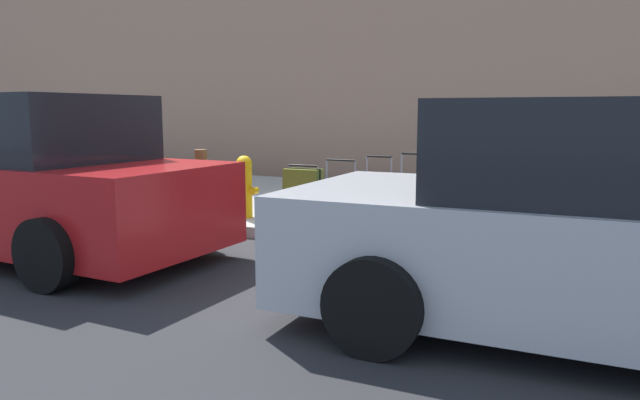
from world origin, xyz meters
TOP-DOWN VIEW (x-y plane):
  - ground_plane at (0.00, 0.00)m, footprint 40.00×40.00m
  - sidewalk_curb at (0.00, -2.50)m, footprint 18.00×5.00m
  - suitcase_red_0 at (-4.28, -0.51)m, footprint 0.37×0.20m
  - suitcase_black_1 at (-3.85, -0.56)m, footprint 0.37×0.27m
  - suitcase_navy_2 at (-3.41, -0.59)m, footprint 0.37×0.24m
  - suitcase_silver_3 at (-2.98, -0.49)m, footprint 0.36×0.19m
  - suitcase_maroon_4 at (-2.55, -0.54)m, footprint 0.37×0.22m
  - suitcase_teal_5 at (-2.08, -0.51)m, footprint 0.44×0.20m
  - suitcase_olive_6 at (-1.56, -0.53)m, footprint 0.47×0.25m
  - fire_hydrant at (-0.69, -0.54)m, footprint 0.39×0.21m
  - bollard_post at (-0.11, -0.39)m, footprint 0.17×0.17m
  - parked_car_silver_0 at (-5.07, 1.62)m, footprint 4.56×2.21m
  - parked_car_red_1 at (0.59, 1.62)m, footprint 4.33×2.09m

SIDE VIEW (x-z plane):
  - ground_plane at x=0.00m, z-range 0.00..0.00m
  - sidewalk_curb at x=0.00m, z-range 0.00..0.14m
  - suitcase_black_1 at x=-3.85m, z-range 0.03..0.77m
  - suitcase_teal_5 at x=-2.08m, z-range -0.01..0.81m
  - suitcase_maroon_4 at x=-2.55m, z-range -0.02..0.86m
  - suitcase_navy_2 at x=-3.41m, z-range 0.01..0.86m
  - suitcase_silver_3 at x=-2.98m, z-range -0.02..0.91m
  - suitcase_olive_6 at x=-1.56m, z-range 0.11..0.85m
  - suitcase_red_0 at x=-4.28m, z-range 0.11..0.92m
  - fire_hydrant at x=-0.69m, z-range 0.16..0.97m
  - bollard_post at x=-0.11m, z-range 0.14..1.03m
  - parked_car_silver_0 at x=-5.07m, z-range -0.05..1.55m
  - parked_car_red_1 at x=0.59m, z-range -0.06..1.63m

